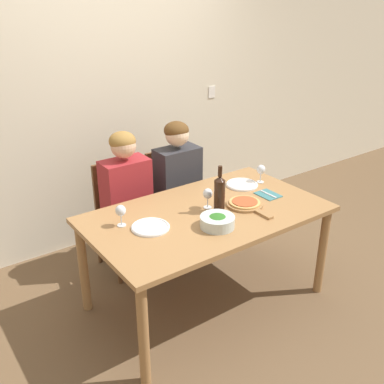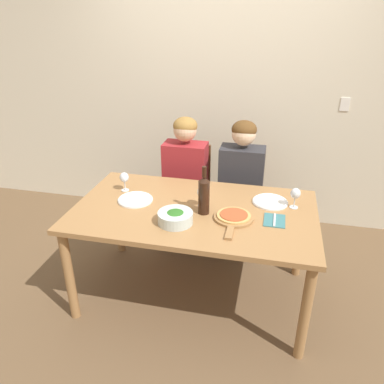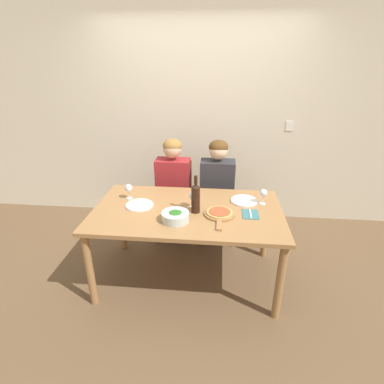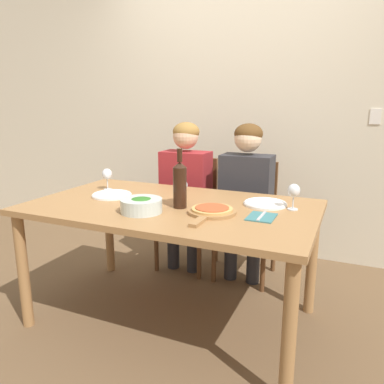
{
  "view_description": "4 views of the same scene",
  "coord_description": "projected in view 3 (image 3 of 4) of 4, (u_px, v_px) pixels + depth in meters",
  "views": [
    {
      "loc": [
        -1.75,
        -2.25,
        2.19
      ],
      "look_at": [
        -0.08,
        0.07,
        0.91
      ],
      "focal_mm": 42.0,
      "sensor_mm": 36.0,
      "label": 1
    },
    {
      "loc": [
        0.5,
        -2.27,
        2.02
      ],
      "look_at": [
        -0.04,
        0.12,
        0.83
      ],
      "focal_mm": 35.0,
      "sensor_mm": 36.0,
      "label": 2
    },
    {
      "loc": [
        0.27,
        -2.38,
        2.0
      ],
      "look_at": [
        0.04,
        -0.02,
        0.94
      ],
      "focal_mm": 28.0,
      "sensor_mm": 36.0,
      "label": 3
    },
    {
      "loc": [
        0.98,
        -1.93,
        1.35
      ],
      "look_at": [
        0.08,
        0.13,
        0.81
      ],
      "focal_mm": 35.0,
      "sensor_mm": 36.0,
      "label": 4
    }
  ],
  "objects": [
    {
      "name": "dinner_plate_right",
      "position": [
        244.0,
        201.0,
        2.84
      ],
      "size": [
        0.26,
        0.26,
        0.02
      ],
      "color": "white",
      "rests_on": "dining_table"
    },
    {
      "name": "fork_on_napkin",
      "position": [
        250.0,
        214.0,
        2.61
      ],
      "size": [
        0.14,
        0.18,
        0.01
      ],
      "color": "#387075",
      "rests_on": "dining_table"
    },
    {
      "name": "back_wall",
      "position": [
        200.0,
        116.0,
        3.73
      ],
      "size": [
        10.0,
        0.06,
        2.7
      ],
      "color": "beige",
      "rests_on": "ground"
    },
    {
      "name": "person_woman",
      "position": [
        173.0,
        181.0,
        3.4
      ],
      "size": [
        0.47,
        0.51,
        1.21
      ],
      "color": "#28282D",
      "rests_on": "ground"
    },
    {
      "name": "ground_plane",
      "position": [
        188.0,
        276.0,
        3.01
      ],
      "size": [
        40.0,
        40.0,
        0.0
      ],
      "primitive_type": "plane",
      "color": "brown"
    },
    {
      "name": "chair_left",
      "position": [
        175.0,
        196.0,
        3.6
      ],
      "size": [
        0.42,
        0.42,
        0.91
      ],
      "color": "brown",
      "rests_on": "ground"
    },
    {
      "name": "pizza_on_board",
      "position": [
        220.0,
        214.0,
        2.59
      ],
      "size": [
        0.27,
        0.41,
        0.04
      ],
      "color": "#9E7042",
      "rests_on": "dining_table"
    },
    {
      "name": "wine_glass_left",
      "position": [
        129.0,
        189.0,
        2.86
      ],
      "size": [
        0.07,
        0.07,
        0.15
      ],
      "color": "silver",
      "rests_on": "dining_table"
    },
    {
      "name": "dining_table",
      "position": [
        188.0,
        217.0,
        2.73
      ],
      "size": [
        1.7,
        0.99,
        0.76
      ],
      "color": "#9E7042",
      "rests_on": "ground"
    },
    {
      "name": "broccoli_bowl",
      "position": [
        175.0,
        216.0,
        2.5
      ],
      "size": [
        0.23,
        0.23,
        0.08
      ],
      "color": "silver",
      "rests_on": "dining_table"
    },
    {
      "name": "chair_right",
      "position": [
        217.0,
        198.0,
        3.56
      ],
      "size": [
        0.42,
        0.42,
        0.91
      ],
      "color": "brown",
      "rests_on": "ground"
    },
    {
      "name": "dinner_plate_left",
      "position": [
        139.0,
        205.0,
        2.76
      ],
      "size": [
        0.26,
        0.26,
        0.02
      ],
      "color": "white",
      "rests_on": "dining_table"
    },
    {
      "name": "wine_glass_right",
      "position": [
        263.0,
        194.0,
        2.76
      ],
      "size": [
        0.07,
        0.07,
        0.15
      ],
      "color": "silver",
      "rests_on": "dining_table"
    },
    {
      "name": "person_man",
      "position": [
        217.0,
        183.0,
        3.36
      ],
      "size": [
        0.47,
        0.51,
        1.21
      ],
      "color": "#28282D",
      "rests_on": "ground"
    },
    {
      "name": "wine_glass_centre",
      "position": [
        193.0,
        197.0,
        2.7
      ],
      "size": [
        0.07,
        0.07,
        0.15
      ],
      "color": "silver",
      "rests_on": "dining_table"
    },
    {
      "name": "wine_bottle",
      "position": [
        196.0,
        197.0,
        2.6
      ],
      "size": [
        0.08,
        0.08,
        0.34
      ],
      "color": "black",
      "rests_on": "dining_table"
    }
  ]
}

